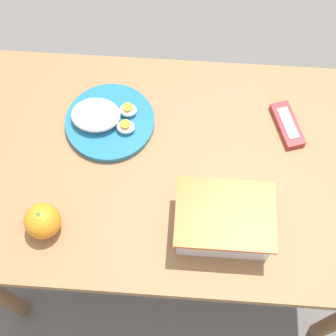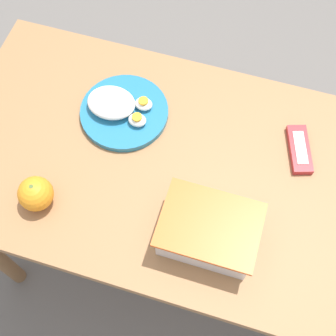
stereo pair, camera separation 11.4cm
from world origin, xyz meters
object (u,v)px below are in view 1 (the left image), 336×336
orange_fruit (43,221)px  candy_bar (287,125)px  rice_plate (106,119)px  food_container (223,221)px

orange_fruit → candy_bar: 0.66m
orange_fruit → rice_plate: 0.31m
food_container → orange_fruit: (0.41, 0.03, 0.00)m
orange_fruit → candy_bar: orange_fruit is taller
food_container → rice_plate: (0.31, -0.26, -0.02)m
orange_fruit → candy_bar: bearing=-151.1°
orange_fruit → food_container: bearing=-175.9°
food_container → candy_bar: (-0.16, -0.29, -0.03)m
rice_plate → candy_bar: 0.47m
food_container → rice_plate: food_container is taller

